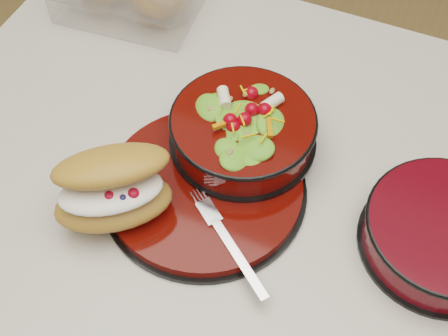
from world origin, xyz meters
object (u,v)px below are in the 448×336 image
at_px(extra_bowl, 444,233).
at_px(salad_bowl, 243,126).
at_px(fork, 230,244).
at_px(island_counter, 305,329).
at_px(dinner_plate, 205,188).
at_px(croissant, 114,189).

bearing_deg(extra_bowl, salad_bowl, 171.80).
xyz_separation_m(salad_bowl, extra_bowl, (0.29, -0.04, -0.02)).
relative_size(salad_bowl, extra_bowl, 0.99).
height_order(fork, extra_bowl, extra_bowl).
bearing_deg(extra_bowl, island_counter, 174.85).
bearing_deg(island_counter, dinner_plate, -161.82).
height_order(croissant, fork, croissant).
bearing_deg(fork, extra_bowl, -26.99).
height_order(island_counter, dinner_plate, dinner_plate).
relative_size(island_counter, extra_bowl, 6.03).
bearing_deg(salad_bowl, dinner_plate, -102.40).
relative_size(dinner_plate, extra_bowl, 1.34).
height_order(dinner_plate, croissant, croissant).
relative_size(dinner_plate, fork, 2.05).
distance_m(island_counter, croissant, 0.59).
relative_size(fork, extra_bowl, 0.65).
bearing_deg(dinner_plate, fork, -46.81).
height_order(island_counter, fork, fork).
bearing_deg(salad_bowl, croissant, -122.57).
xyz_separation_m(island_counter, extra_bowl, (0.13, -0.01, 0.48)).
distance_m(fork, extra_bowl, 0.27).
relative_size(island_counter, dinner_plate, 4.51).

